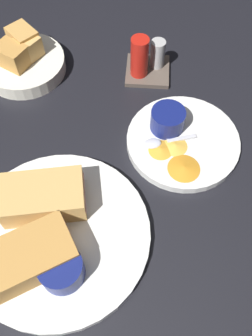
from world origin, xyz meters
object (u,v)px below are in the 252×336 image
(ramekin_dark_sauce, at_px, (63,269))
(bread_basket_rear, at_px, (23,60))
(condiment_caddy, at_px, (146,61))
(spoon_by_dark_ramekin, at_px, (57,240))
(plate_sandwich_main, at_px, (58,235))
(sandwich_half_near, at_px, (43,197))
(spoon_by_gravy_ramekin, at_px, (159,142))
(sandwich_half_far, at_px, (29,257))
(plate_chips_companion, at_px, (183,142))
(ramekin_light_gravy, at_px, (168,119))

(ramekin_dark_sauce, relative_size, bread_basket_rear, 0.38)
(bread_basket_rear, height_order, condiment_caddy, condiment_caddy)
(spoon_by_dark_ramekin, bearing_deg, plate_sandwich_main, 99.80)
(sandwich_half_near, bearing_deg, spoon_by_gravy_ramekin, 36.19)
(sandwich_half_near, relative_size, condiment_caddy, 1.51)
(sandwich_half_far, xyz_separation_m, ramekin_dark_sauce, (0.05, -0.01, -0.00))
(spoon_by_gravy_ramekin, height_order, bread_basket_rear, bread_basket_rear)
(spoon_by_dark_ramekin, height_order, bread_basket_rear, bread_basket_rear)
(plate_sandwich_main, height_order, spoon_by_gravy_ramekin, spoon_by_gravy_ramekin)
(plate_sandwich_main, height_order, ramekin_dark_sauce, ramekin_dark_sauce)
(plate_sandwich_main, bearing_deg, spoon_by_gravy_ramekin, 49.53)
(sandwich_half_near, height_order, plate_chips_companion, sandwich_half_near)
(sandwich_half_near, bearing_deg, bread_basket_rear, 108.40)
(spoon_by_dark_ramekin, bearing_deg, sandwich_half_near, 115.40)
(sandwich_half_near, distance_m, spoon_by_gravy_ramekin, 0.23)
(condiment_caddy, bearing_deg, spoon_by_gravy_ramekin, -80.22)
(sandwich_half_far, height_order, spoon_by_dark_ramekin, sandwich_half_far)
(sandwich_half_near, xyz_separation_m, condiment_caddy, (0.15, 0.32, -0.01))
(sandwich_half_near, distance_m, bread_basket_rear, 0.33)
(ramekin_light_gravy, bearing_deg, plate_sandwich_main, -127.19)
(condiment_caddy, bearing_deg, plate_sandwich_main, -108.18)
(plate_sandwich_main, xyz_separation_m, condiment_caddy, (0.12, 0.37, 0.03))
(ramekin_dark_sauce, height_order, ramekin_light_gravy, same)
(sandwich_half_far, distance_m, ramekin_light_gravy, 0.33)
(sandwich_half_far, xyz_separation_m, spoon_by_gravy_ramekin, (0.18, 0.23, -0.02))
(sandwich_half_far, bearing_deg, condiment_caddy, 70.23)
(sandwich_half_far, bearing_deg, plate_chips_companion, 46.87)
(sandwich_half_far, xyz_separation_m, plate_chips_companion, (0.23, 0.24, -0.03))
(ramekin_dark_sauce, bearing_deg, sandwich_half_near, 114.10)
(ramekin_light_gravy, bearing_deg, spoon_by_gravy_ramekin, -107.71)
(plate_sandwich_main, relative_size, spoon_by_dark_ramekin, 3.03)
(condiment_caddy, bearing_deg, sandwich_half_near, -114.75)
(plate_chips_companion, distance_m, condiment_caddy, 0.20)
(spoon_by_gravy_ramekin, bearing_deg, sandwich_half_far, -128.69)
(spoon_by_dark_ramekin, xyz_separation_m, plate_chips_companion, (0.20, 0.21, -0.01))
(sandwich_half_far, height_order, condiment_caddy, condiment_caddy)
(plate_sandwich_main, relative_size, spoon_by_gravy_ramekin, 2.97)
(plate_sandwich_main, height_order, condiment_caddy, condiment_caddy)
(plate_chips_companion, bearing_deg, sandwich_half_far, -133.13)
(sandwich_half_near, height_order, spoon_by_dark_ramekin, sandwich_half_near)
(sandwich_half_far, bearing_deg, spoon_by_dark_ramekin, 48.58)
(plate_chips_companion, relative_size, ramekin_light_gravy, 3.32)
(ramekin_dark_sauce, bearing_deg, ramekin_light_gravy, 62.83)
(sandwich_half_far, height_order, ramekin_dark_sauce, sandwich_half_far)
(ramekin_light_gravy, bearing_deg, spoon_by_dark_ramekin, -125.31)
(plate_chips_companion, distance_m, bread_basket_rear, 0.37)
(sandwich_half_near, height_order, sandwich_half_far, same)
(plate_chips_companion, distance_m, ramekin_light_gravy, 0.05)
(spoon_by_dark_ramekin, xyz_separation_m, spoon_by_gravy_ramekin, (0.15, 0.19, 0.00))
(ramekin_dark_sauce, height_order, bread_basket_rear, bread_basket_rear)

